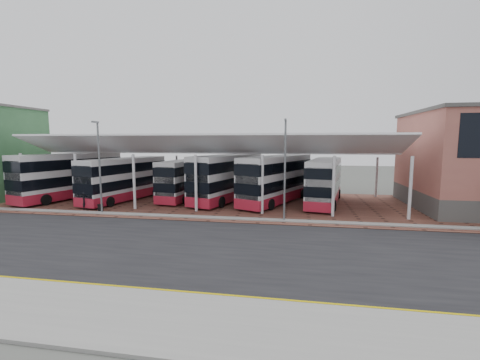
% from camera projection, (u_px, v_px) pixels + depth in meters
% --- Properties ---
extents(ground, '(140.00, 140.00, 0.00)m').
position_uv_depth(ground, '(248.00, 245.00, 19.85)').
color(ground, '#474944').
extents(road, '(120.00, 14.00, 0.02)m').
position_uv_depth(road, '(245.00, 250.00, 18.87)').
color(road, black).
rests_on(road, ground).
extents(forecourt, '(72.00, 16.00, 0.06)m').
position_uv_depth(forecourt, '(286.00, 205.00, 32.23)').
color(forecourt, brown).
rests_on(forecourt, ground).
extents(sidewalk, '(120.00, 4.00, 0.14)m').
position_uv_depth(sidewalk, '(210.00, 325.00, 11.04)').
color(sidewalk, gray).
rests_on(sidewalk, ground).
extents(north_kerb, '(120.00, 0.80, 0.14)m').
position_uv_depth(north_kerb, '(259.00, 220.00, 25.91)').
color(north_kerb, gray).
rests_on(north_kerb, ground).
extents(yellow_line_near, '(120.00, 0.12, 0.01)m').
position_uv_depth(yellow_line_near, '(223.00, 298.00, 13.00)').
color(yellow_line_near, '#C0AA00').
rests_on(yellow_line_near, road).
extents(yellow_line_far, '(120.00, 0.12, 0.01)m').
position_uv_depth(yellow_line_far, '(224.00, 295.00, 13.30)').
color(yellow_line_far, '#C0AA00').
rests_on(yellow_line_far, road).
extents(canopy, '(37.00, 11.63, 7.07)m').
position_uv_depth(canopy, '(211.00, 147.00, 33.81)').
color(canopy, silver).
rests_on(canopy, ground).
extents(lamp_west, '(0.16, 0.90, 8.07)m').
position_uv_depth(lamp_west, '(99.00, 165.00, 27.84)').
color(lamp_west, slate).
rests_on(lamp_west, ground).
extents(lamp_east, '(0.16, 0.90, 8.07)m').
position_uv_depth(lamp_east, '(285.00, 167.00, 25.13)').
color(lamp_east, slate).
rests_on(lamp_east, ground).
extents(bus_0, '(5.97, 12.39, 4.98)m').
position_uv_depth(bus_0, '(70.00, 176.00, 35.58)').
color(bus_0, silver).
rests_on(bus_0, forecourt).
extents(bus_1, '(4.88, 11.31, 4.54)m').
position_uv_depth(bus_1, '(125.00, 179.00, 34.47)').
color(bus_1, silver).
rests_on(bus_1, forecourt).
extents(bus_2, '(3.72, 10.64, 4.29)m').
position_uv_depth(bus_2, '(188.00, 179.00, 35.73)').
color(bus_2, silver).
rests_on(bus_2, forecourt).
extents(bus_3, '(6.10, 12.15, 4.89)m').
position_uv_depth(bus_3, '(228.00, 178.00, 34.40)').
color(bus_3, silver).
rests_on(bus_3, forecourt).
extents(bus_4, '(7.19, 11.82, 4.83)m').
position_uv_depth(bus_4, '(277.00, 179.00, 33.11)').
color(bus_4, silver).
rests_on(bus_4, forecourt).
extents(bus_5, '(4.50, 11.25, 4.52)m').
position_uv_depth(bus_5, '(325.00, 182.00, 32.59)').
color(bus_5, silver).
rests_on(bus_5, forecourt).
extents(pedestrian, '(0.47, 0.65, 1.67)m').
position_uv_depth(pedestrian, '(85.00, 201.00, 29.64)').
color(pedestrian, black).
rests_on(pedestrian, forecourt).
extents(suitcase, '(0.38, 0.27, 0.66)m').
position_uv_depth(suitcase, '(100.00, 208.00, 29.08)').
color(suitcase, black).
rests_on(suitcase, forecourt).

